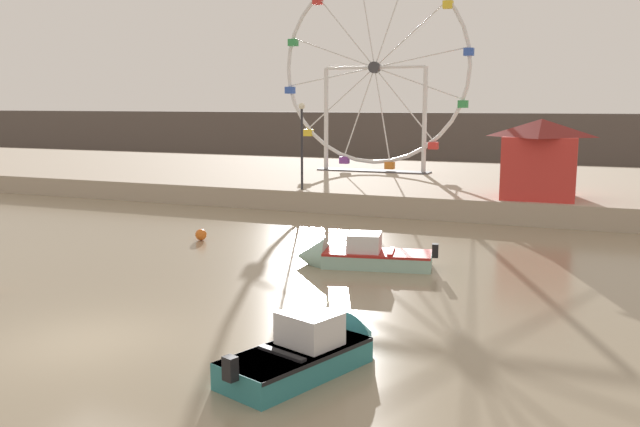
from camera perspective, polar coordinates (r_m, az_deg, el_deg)
name	(u,v)px	position (r m, az deg, el deg)	size (l,w,h in m)	color
ground_plane	(87,341)	(16.41, -18.90, -10.05)	(240.00, 240.00, 0.00)	gray
quay_promenade	(411,183)	(41.84, 7.64, 2.58)	(110.00, 19.98, 1.01)	tan
distant_town_skyline	(476,137)	(64.51, 12.92, 6.24)	(140.00, 3.00, 4.40)	#564C47
motorboat_seafoam	(355,256)	(22.36, 2.93, -3.53)	(4.70, 2.17, 1.49)	#93BCAD
motorboat_teal_painted	(318,348)	(14.07, -0.13, -11.20)	(2.61, 4.21, 1.57)	teal
ferris_wheel_white_frame	(375,71)	(43.15, 4.58, 11.79)	(12.06, 1.20, 12.42)	silver
carnival_booth_red_striped	(540,157)	(32.36, 17.92, 4.49)	(3.53, 3.24, 3.58)	red
promenade_lamp_near	(302,134)	(33.87, -1.53, 6.67)	(0.32, 0.32, 4.29)	#2D2D33
mooring_buoy_orange	(201,235)	(26.91, -9.92, -1.76)	(0.44, 0.44, 0.44)	orange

